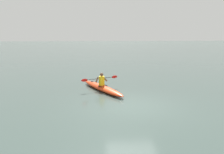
# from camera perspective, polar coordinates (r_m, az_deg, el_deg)

# --- Properties ---
(ground_plane) EXTENTS (160.00, 160.00, 0.00)m
(ground_plane) POSITION_cam_1_polar(r_m,az_deg,el_deg) (11.12, 5.11, -6.90)
(ground_plane) COLOR #384742
(kayak) EXTENTS (2.55, 4.28, 0.31)m
(kayak) POSITION_cam_1_polar(r_m,az_deg,el_deg) (13.83, -2.41, -2.64)
(kayak) COLOR red
(kayak) RESTS_ON ground
(kayaker) EXTENTS (2.18, 1.11, 0.74)m
(kayaker) POSITION_cam_1_polar(r_m,az_deg,el_deg) (13.79, -2.57, -0.67)
(kayaker) COLOR yellow
(kayaker) RESTS_ON kayak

